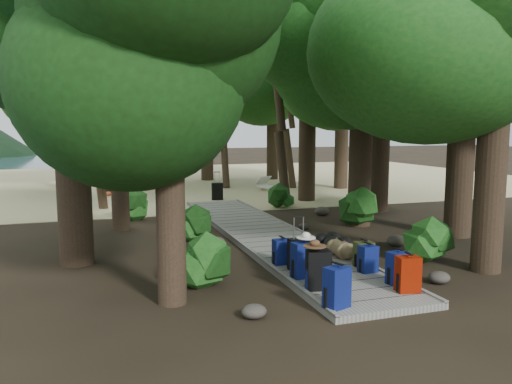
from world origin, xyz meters
name	(u,v)px	position (x,y,z in m)	size (l,w,h in m)	color
ground	(278,245)	(0.00, 0.00, 0.00)	(120.00, 120.00, 0.00)	black
sand_beach	(175,181)	(0.00, 16.00, 0.01)	(40.00, 22.00, 0.02)	#C5B985
boardwalk	(265,235)	(0.00, 1.00, 0.06)	(2.00, 12.00, 0.12)	gray
backpack_left_a	(337,285)	(-0.80, -4.64, 0.48)	(0.38, 0.27, 0.71)	navy
backpack_left_b	(318,268)	(-0.68, -3.73, 0.50)	(0.41, 0.29, 0.75)	black
backpack_left_c	(303,258)	(-0.66, -3.02, 0.49)	(0.39, 0.28, 0.73)	navy
backpack_left_d	(282,250)	(-0.68, -2.04, 0.40)	(0.37, 0.27, 0.56)	navy
backpack_right_a	(408,272)	(0.69, -4.33, 0.46)	(0.38, 0.27, 0.67)	#891700
backpack_right_b	(398,266)	(0.78, -3.91, 0.44)	(0.36, 0.25, 0.64)	navy
backpack_right_c	(368,257)	(0.66, -3.10, 0.41)	(0.33, 0.24, 0.57)	navy
backpack_right_d	(364,253)	(0.79, -2.72, 0.40)	(0.36, 0.26, 0.55)	#363D1B
duffel_right_khaki	(341,248)	(0.72, -1.90, 0.30)	(0.36, 0.55, 0.36)	olive
duffel_right_black	(332,243)	(0.77, -1.40, 0.31)	(0.39, 0.61, 0.39)	black
suitcase_on_boardwalk	(298,254)	(-0.53, -2.49, 0.42)	(0.39, 0.22, 0.61)	black
lone_suitcase_on_sand	(217,191)	(0.42, 8.00, 0.36)	(0.43, 0.25, 0.68)	black
hat_brown	(315,243)	(-0.75, -3.71, 0.93)	(0.40, 0.40, 0.12)	#51351E
hat_white	(306,235)	(-0.59, -2.99, 0.91)	(0.36, 0.36, 0.12)	silver
kayak	(108,191)	(-3.68, 10.98, 0.16)	(0.62, 2.86, 0.29)	#B72F0F
sun_lounger	(268,184)	(3.36, 10.16, 0.33)	(0.61, 1.90, 0.61)	silver
tree_right_a	(498,59)	(3.18, -3.42, 4.18)	(5.02, 5.02, 8.37)	black
tree_right_b	(466,46)	(4.89, -0.54, 4.95)	(5.55, 5.55, 9.90)	black
tree_right_c	(363,62)	(3.17, 1.63, 4.76)	(5.51, 5.51, 9.53)	black
tree_right_d	(381,52)	(5.08, 3.71, 5.42)	(5.91, 5.91, 10.84)	black
tree_right_e	(308,78)	(3.79, 6.82, 4.80)	(5.34, 5.34, 9.61)	black
tree_right_f	(343,91)	(7.00, 10.02, 4.61)	(5.17, 5.17, 9.22)	black
tree_left_a	(168,95)	(-3.13, -3.32, 3.38)	(4.06, 4.06, 6.76)	black
tree_left_b	(66,20)	(-4.68, -0.25, 5.03)	(5.59, 5.59, 10.07)	black
tree_left_c	(117,104)	(-3.58, 3.19, 3.53)	(4.06, 4.06, 7.06)	black
tree_back_a	(142,99)	(-1.75, 15.04, 4.34)	(5.01, 5.01, 8.68)	black
tree_back_b	(206,91)	(1.77, 15.81, 4.87)	(5.45, 5.45, 9.73)	black
tree_back_c	(273,96)	(5.38, 15.14, 4.63)	(5.14, 5.14, 9.26)	black
tree_back_d	(59,109)	(-5.67, 13.85, 3.75)	(4.50, 4.50, 7.51)	black
palm_right_a	(288,94)	(2.72, 6.23, 4.14)	(4.86, 4.86, 8.28)	#1C4613
palm_right_b	(291,98)	(4.84, 11.08, 4.29)	(4.44, 4.44, 8.57)	#1C4613
palm_right_c	(230,112)	(2.04, 11.98, 3.62)	(4.55, 4.55, 7.24)	#1C4613
palm_left_a	(92,109)	(-4.23, 7.11, 3.55)	(4.46, 4.46, 7.10)	#1C4613
rock_left_a	(254,311)	(-2.05, -4.36, 0.11)	(0.39, 0.35, 0.21)	#4C473F
rock_left_b	(170,273)	(-2.96, -1.95, 0.11)	(0.39, 0.35, 0.22)	#4C473F
rock_left_c	(216,242)	(-1.51, 0.30, 0.12)	(0.44, 0.40, 0.24)	#4C473F
rock_left_d	(169,228)	(-2.33, 2.52, 0.09)	(0.33, 0.30, 0.18)	#4C473F
rock_right_a	(439,277)	(1.75, -3.81, 0.11)	(0.41, 0.37, 0.23)	#4C473F
rock_right_b	(397,241)	(2.70, -1.04, 0.14)	(0.50, 0.45, 0.28)	#4C473F
rock_right_c	(304,226)	(1.39, 1.60, 0.09)	(0.31, 0.28, 0.17)	#4C473F
rock_right_d	(322,211)	(2.90, 3.56, 0.14)	(0.51, 0.46, 0.28)	#4C473F
shrub_left_a	(207,261)	(-2.37, -2.57, 0.47)	(1.03, 1.03, 0.93)	#174E1A
shrub_left_b	(199,224)	(-1.76, 1.03, 0.44)	(0.97, 0.97, 0.87)	#174E1A
shrub_left_c	(132,205)	(-3.17, 4.61, 0.49)	(1.10, 1.10, 0.99)	#174E1A
shrub_right_a	(427,238)	(2.54, -2.38, 0.51)	(1.13, 1.13, 1.02)	#174E1A
shrub_right_b	(355,206)	(2.98, 1.55, 0.59)	(1.31, 1.31, 1.18)	#174E1A
shrub_right_c	(282,198)	(2.19, 5.45, 0.37)	(0.81, 0.81, 0.73)	#174E1A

